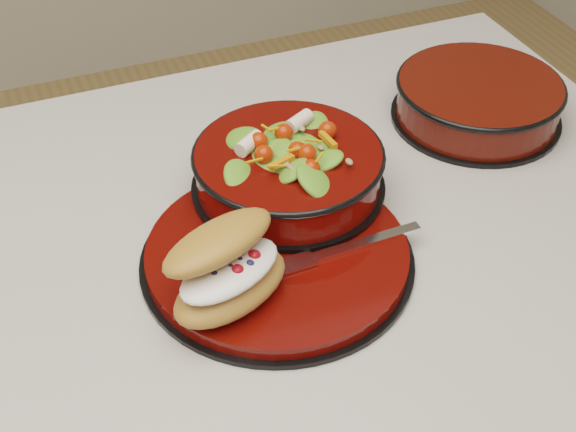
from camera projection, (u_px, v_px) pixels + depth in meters
name	position (u px, v px, depth m)	size (l,w,h in m)	color
dinner_plate	(278.00, 255.00, 0.81)	(0.28, 0.28, 0.02)	black
salad_bowl	(288.00, 163.00, 0.86)	(0.21, 0.21, 0.09)	black
croissant	(228.00, 268.00, 0.73)	(0.14, 0.13, 0.07)	#AF7035
fork	(345.00, 248.00, 0.80)	(0.16, 0.02, 0.00)	silver
extra_bowl	(478.00, 99.00, 1.00)	(0.21, 0.21, 0.05)	black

